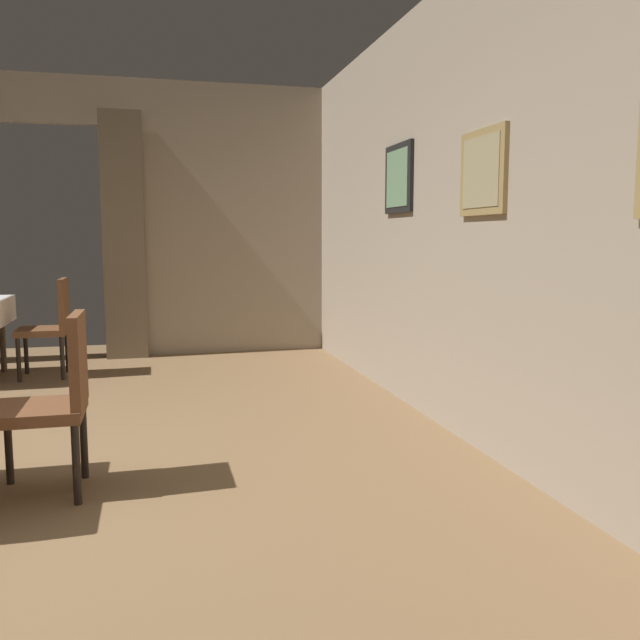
{
  "coord_description": "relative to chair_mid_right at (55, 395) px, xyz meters",
  "views": [
    {
      "loc": [
        1.2,
        -3.48,
        1.31
      ],
      "look_at": [
        2.18,
        0.4,
        0.82
      ],
      "focal_mm": 37.53,
      "sensor_mm": 36.0,
      "label": 1
    }
  ],
  "objects": [
    {
      "name": "chair_mid_right",
      "position": [
        0.0,
        0.0,
        0.0
      ],
      "size": [
        0.44,
        0.44,
        0.93
      ],
      "color": "black",
      "rests_on": "ground"
    },
    {
      "name": "chair_far_right",
      "position": [
        -0.44,
        3.11,
        0.0
      ],
      "size": [
        0.45,
        0.44,
        0.93
      ],
      "color": "black",
      "rests_on": "ground"
    },
    {
      "name": "wall_back",
      "position": [
        -0.71,
        4.1,
        1.01
      ],
      "size": [
        6.4,
        0.27,
        3.0
      ],
      "color": "gray",
      "rests_on": "ground"
    },
    {
      "name": "wall_right",
      "position": [
        2.49,
        -0.08,
        0.99
      ],
      "size": [
        0.16,
        8.4,
        3.0
      ],
      "color": "gray",
      "rests_on": "ground"
    }
  ]
}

